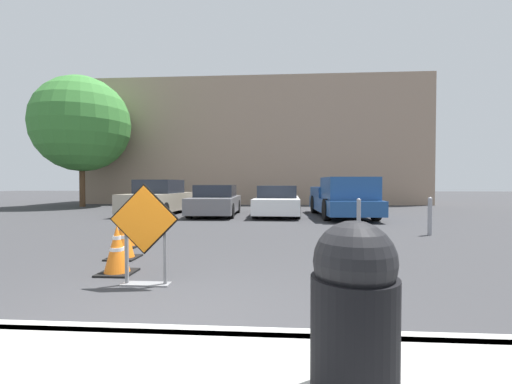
% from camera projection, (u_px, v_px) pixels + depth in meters
% --- Properties ---
extents(ground_plane, '(96.00, 96.00, 0.00)m').
position_uv_depth(ground_plane, '(250.00, 220.00, 12.92)').
color(ground_plane, '#333335').
extents(curb_lip, '(30.50, 0.20, 0.14)m').
position_uv_depth(curb_lip, '(149.00, 337.00, 2.95)').
color(curb_lip, '#999993').
rests_on(curb_lip, ground_plane).
extents(road_closed_sign, '(0.95, 0.20, 1.39)m').
position_uv_depth(road_closed_sign, '(144.00, 230.00, 4.63)').
color(road_closed_sign, black).
rests_on(road_closed_sign, ground_plane).
extents(traffic_cone_nearest, '(0.52, 0.52, 0.76)m').
position_uv_depth(traffic_cone_nearest, '(117.00, 250.00, 5.26)').
color(traffic_cone_nearest, black).
rests_on(traffic_cone_nearest, ground_plane).
extents(traffic_cone_second, '(0.54, 0.54, 0.81)m').
position_uv_depth(traffic_cone_second, '(123.00, 237.00, 6.33)').
color(traffic_cone_second, black).
rests_on(traffic_cone_second, ground_plane).
extents(traffic_cone_third, '(0.53, 0.53, 0.80)m').
position_uv_depth(traffic_cone_third, '(127.00, 229.00, 7.54)').
color(traffic_cone_third, black).
rests_on(traffic_cone_third, ground_plane).
extents(traffic_cone_fourth, '(0.40, 0.40, 0.72)m').
position_uv_depth(traffic_cone_fourth, '(133.00, 224.00, 8.84)').
color(traffic_cone_fourth, black).
rests_on(traffic_cone_fourth, ground_plane).
extents(traffic_cone_fifth, '(0.53, 0.53, 0.71)m').
position_uv_depth(traffic_cone_fifth, '(139.00, 219.00, 9.93)').
color(traffic_cone_fifth, black).
rests_on(traffic_cone_fifth, ground_plane).
extents(parked_car_nearest, '(2.13, 4.61, 1.55)m').
position_uv_depth(parked_car_nearest, '(159.00, 198.00, 15.49)').
color(parked_car_nearest, '#A39984').
rests_on(parked_car_nearest, ground_plane).
extents(parked_car_second, '(1.96, 4.23, 1.32)m').
position_uv_depth(parked_car_second, '(215.00, 201.00, 14.86)').
color(parked_car_second, slate).
rests_on(parked_car_second, ground_plane).
extents(parked_car_third, '(1.98, 4.47, 1.29)m').
position_uv_depth(parked_car_third, '(277.00, 201.00, 14.83)').
color(parked_car_third, white).
rests_on(parked_car_third, ground_plane).
extents(pickup_truck, '(2.23, 5.47, 1.63)m').
position_uv_depth(pickup_truck, '(343.00, 199.00, 13.95)').
color(pickup_truck, navy).
rests_on(pickup_truck, ground_plane).
extents(trash_bin, '(0.51, 0.51, 1.04)m').
position_uv_depth(trash_bin, '(354.00, 308.00, 2.00)').
color(trash_bin, black).
rests_on(trash_bin, sidewalk_strip).
extents(bollard_nearest, '(0.12, 0.12, 0.99)m').
position_uv_depth(bollard_nearest, '(359.00, 215.00, 9.29)').
color(bollard_nearest, gray).
rests_on(bollard_nearest, ground_plane).
extents(bollard_second, '(0.12, 0.12, 1.03)m').
position_uv_depth(bollard_second, '(430.00, 215.00, 9.16)').
color(bollard_second, gray).
rests_on(bollard_second, ground_plane).
extents(building_facade_backdrop, '(22.84, 5.00, 8.39)m').
position_uv_depth(building_facade_backdrop, '(256.00, 144.00, 24.62)').
color(building_facade_backdrop, gray).
rests_on(building_facade_backdrop, ground_plane).
extents(street_tree_behind_lot, '(5.59, 5.59, 7.70)m').
position_uv_depth(street_tree_behind_lot, '(81.00, 124.00, 20.25)').
color(street_tree_behind_lot, '#513823').
rests_on(street_tree_behind_lot, ground_plane).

